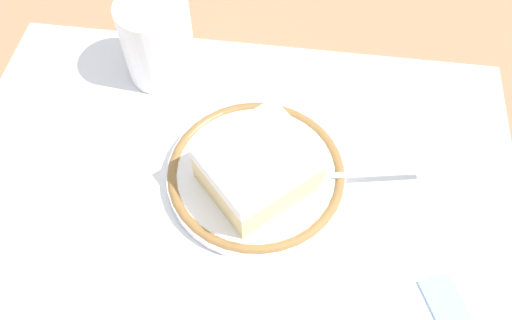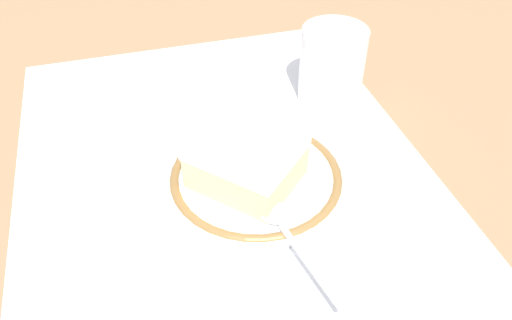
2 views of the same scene
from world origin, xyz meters
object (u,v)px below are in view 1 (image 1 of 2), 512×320
(plate, at_px, (256,174))
(cake_slice, at_px, (258,167))
(napkin, at_px, (133,320))
(spoon, at_px, (332,175))
(cup, at_px, (158,45))
(sugar_packet, at_px, (447,304))

(plate, distance_m, cake_slice, 0.03)
(cake_slice, bearing_deg, napkin, 58.21)
(plate, distance_m, spoon, 0.07)
(plate, bearing_deg, napkin, 61.04)
(cake_slice, xyz_separation_m, cup, (0.13, -0.14, 0.00))
(cake_slice, distance_m, spoon, 0.07)
(spoon, bearing_deg, cake_slice, 10.96)
(spoon, xyz_separation_m, sugar_packet, (-0.10, 0.11, -0.01))
(plate, relative_size, cup, 1.90)
(cup, xyz_separation_m, napkin, (-0.04, 0.28, -0.04))
(cup, distance_m, napkin, 0.28)
(spoon, distance_m, cup, 0.23)
(spoon, relative_size, napkin, 1.01)
(cup, distance_m, sugar_packet, 0.38)
(sugar_packet, bearing_deg, spoon, -45.33)
(spoon, height_order, cup, cup)
(plate, relative_size, spoon, 1.32)
(plate, height_order, sugar_packet, plate)
(plate, xyz_separation_m, napkin, (0.08, 0.15, -0.01))
(cake_slice, bearing_deg, cup, -47.79)
(napkin, bearing_deg, cake_slice, -121.79)
(napkin, bearing_deg, plate, -118.96)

